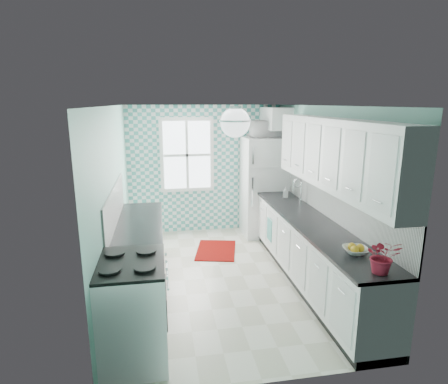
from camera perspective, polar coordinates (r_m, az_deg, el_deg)
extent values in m
cube|color=silver|center=(5.74, -0.07, -12.94)|extent=(3.00, 4.40, 0.02)
cube|color=white|center=(5.13, -0.08, 13.12)|extent=(3.00, 4.40, 0.02)
cube|color=#81C4B4|center=(7.44, -2.94, 3.47)|extent=(3.00, 0.02, 2.50)
cube|color=#81C4B4|center=(3.25, 6.59, -10.09)|extent=(3.00, 0.02, 2.50)
cube|color=#81C4B4|center=(5.26, -16.50, -1.30)|extent=(0.02, 4.40, 2.50)
cube|color=#81C4B4|center=(5.74, 14.96, 0.00)|extent=(0.02, 4.40, 2.50)
cube|color=teal|center=(7.41, -2.92, 3.44)|extent=(3.00, 0.01, 2.50)
cube|color=white|center=(7.31, -5.66, 5.63)|extent=(1.04, 0.05, 1.44)
cube|color=white|center=(7.29, -5.65, 5.61)|extent=(0.90, 0.02, 1.30)
cube|color=white|center=(5.39, 16.46, -1.56)|extent=(0.02, 3.60, 0.51)
cube|color=white|center=(5.20, -16.31, -2.08)|extent=(0.02, 2.15, 0.51)
cube|color=white|center=(5.01, 16.41, 5.57)|extent=(0.33, 3.20, 0.90)
cube|color=white|center=(7.23, 7.82, 11.06)|extent=(0.40, 0.74, 0.40)
cylinder|color=silver|center=(4.35, 1.73, 12.64)|extent=(0.14, 0.14, 0.04)
cylinder|color=silver|center=(4.35, 1.73, 11.72)|extent=(0.02, 0.02, 0.12)
sphere|color=white|center=(4.35, 1.72, 10.54)|extent=(0.34, 0.34, 0.34)
cube|color=white|center=(5.51, 13.21, -9.21)|extent=(0.60, 3.60, 0.90)
cube|color=black|center=(5.34, 13.33, -4.57)|extent=(0.63, 3.60, 0.04)
cube|color=white|center=(5.42, -12.72, -9.58)|extent=(0.60, 2.15, 0.90)
cube|color=black|center=(5.25, -12.82, -4.85)|extent=(0.63, 2.15, 0.04)
cube|color=white|center=(7.30, 6.17, 0.84)|extent=(0.83, 0.78, 1.91)
cube|color=silver|center=(6.84, 7.17, 3.71)|extent=(0.81, 0.01, 0.02)
cube|color=silver|center=(6.70, 4.43, 5.54)|extent=(0.03, 0.03, 0.30)
cube|color=silver|center=(6.83, 4.33, -0.01)|extent=(0.03, 0.03, 0.54)
cube|color=white|center=(4.03, -13.81, -17.04)|extent=(0.67, 0.85, 1.01)
cube|color=black|center=(3.80, -14.25, -10.43)|extent=(0.67, 0.85, 0.03)
cube|color=black|center=(3.99, -8.78, -16.12)|extent=(0.01, 0.56, 0.34)
cube|color=silver|center=(6.25, 9.89, -1.77)|extent=(0.56, 0.47, 0.12)
cylinder|color=silver|center=(6.27, 11.70, 0.09)|extent=(0.02, 0.02, 0.30)
torus|color=silver|center=(6.20, 11.11, 1.77)|extent=(0.16, 0.02, 0.16)
cube|color=#6C0A00|center=(6.67, -1.21, -8.85)|extent=(0.85, 1.07, 0.02)
cube|color=teal|center=(6.31, 6.97, -5.71)|extent=(0.03, 0.25, 0.37)
imported|color=white|center=(4.37, 19.43, -8.39)|extent=(0.31, 0.31, 0.07)
imported|color=red|center=(3.93, 23.05, -8.96)|extent=(0.39, 0.36, 0.35)
imported|color=#A1BBD2|center=(6.54, 9.38, -0.05)|extent=(0.11, 0.11, 0.18)
imported|color=white|center=(7.14, 6.40, 9.54)|extent=(0.57, 0.40, 0.31)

